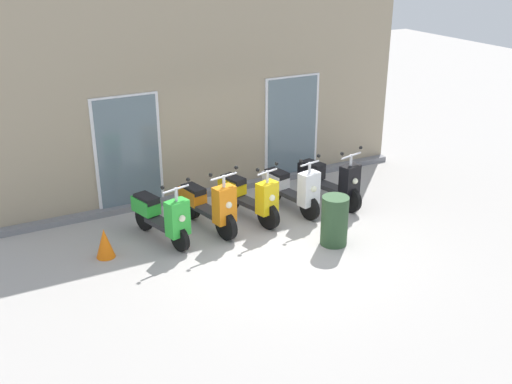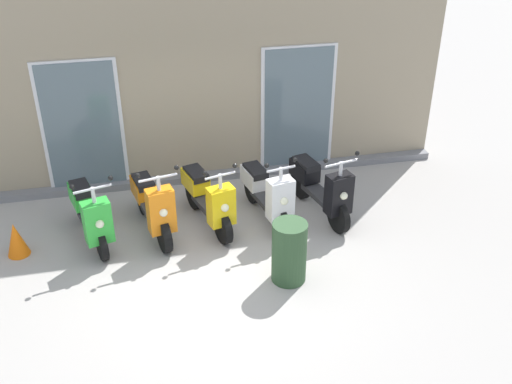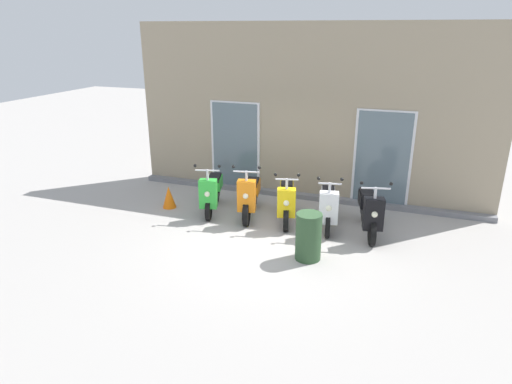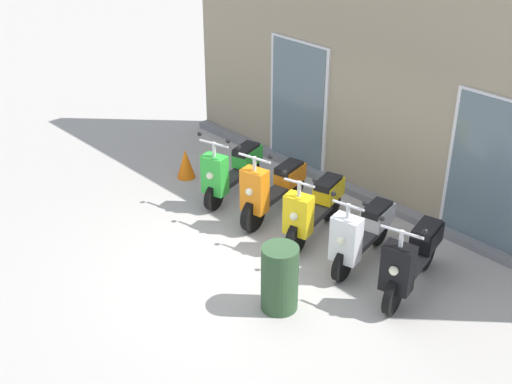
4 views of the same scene
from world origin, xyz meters
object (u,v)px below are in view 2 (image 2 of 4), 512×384
at_px(scooter_green, 90,213).
at_px(scooter_yellow, 208,198).
at_px(scooter_black, 321,187).
at_px(traffic_cone, 16,239).
at_px(scooter_orange, 153,205).
at_px(trash_bin, 289,252).
at_px(scooter_white, 267,192).

xyz_separation_m(scooter_green, scooter_yellow, (1.76, 0.07, -0.01)).
xyz_separation_m(scooter_black, traffic_cone, (-4.60, -0.11, -0.24)).
relative_size(scooter_green, scooter_orange, 0.92).
height_order(scooter_green, scooter_orange, scooter_orange).
bearing_deg(scooter_green, scooter_black, -0.23).
bearing_deg(scooter_yellow, scooter_orange, -178.05).
height_order(trash_bin, traffic_cone, trash_bin).
relative_size(scooter_orange, traffic_cone, 3.16).
relative_size(scooter_white, traffic_cone, 2.99).
height_order(scooter_green, scooter_white, scooter_green).
height_order(scooter_white, traffic_cone, scooter_white).
bearing_deg(scooter_black, scooter_yellow, 177.31).
relative_size(scooter_orange, trash_bin, 1.84).
relative_size(scooter_orange, scooter_black, 0.99).
bearing_deg(trash_bin, traffic_cone, 159.40).
bearing_deg(scooter_black, scooter_green, 179.77).
xyz_separation_m(scooter_orange, traffic_cone, (-1.98, -0.16, -0.22)).
relative_size(scooter_green, scooter_yellow, 0.96).
bearing_deg(scooter_orange, trash_bin, -42.19).
xyz_separation_m(scooter_green, scooter_white, (2.68, 0.03, 0.00)).
bearing_deg(traffic_cone, trash_bin, -20.60).
relative_size(trash_bin, traffic_cone, 1.72).
relative_size(scooter_green, trash_bin, 1.70).
distance_m(scooter_green, scooter_black, 3.54).
distance_m(scooter_yellow, scooter_black, 1.78).
relative_size(scooter_yellow, scooter_black, 0.96).
bearing_deg(scooter_yellow, scooter_black, -2.69).
distance_m(scooter_orange, scooter_white, 1.77).
relative_size(scooter_green, scooter_white, 0.98).
bearing_deg(trash_bin, scooter_orange, 137.81).
distance_m(scooter_green, scooter_white, 2.68).
height_order(scooter_yellow, traffic_cone, scooter_yellow).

